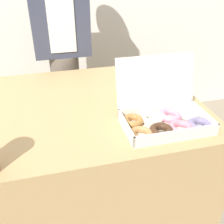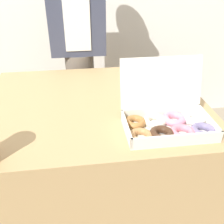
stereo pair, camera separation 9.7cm
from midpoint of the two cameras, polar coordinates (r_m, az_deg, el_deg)
The scene contains 4 objects.
ground_plane at distance 1.75m, azimuth -5.75°, elevation -20.36°, with size 14.00×14.00×0.00m, color gray.
table at distance 1.48m, azimuth -6.50°, elevation -11.03°, with size 1.06×0.89×0.75m.
donut_box at distance 1.08m, azimuth 9.14°, elevation -1.17°, with size 0.38×0.28×0.26m.
person_customer at distance 1.76m, azimuth -12.45°, elevation 15.08°, with size 0.35×0.22×1.57m.
Camera 1 is at (-0.16, -1.10, 1.35)m, focal length 42.00 mm.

